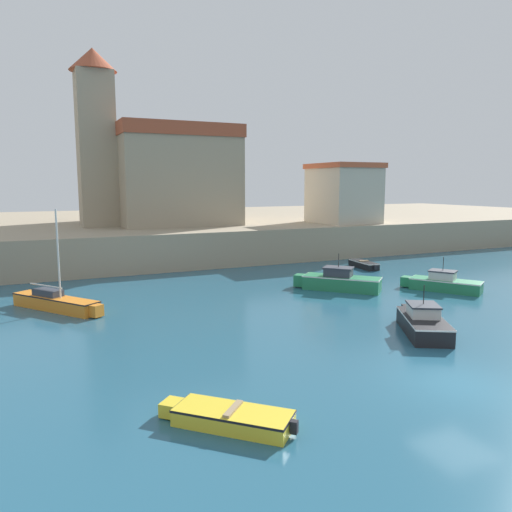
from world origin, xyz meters
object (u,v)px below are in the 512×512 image
(church, at_px, (160,172))
(dinghy_black_5, at_px, (363,264))
(motorboat_green_1, at_px, (339,281))
(sailboat_orange_3, at_px, (56,302))
(dinghy_yellow_4, at_px, (229,417))
(motorboat_green_2, at_px, (443,283))
(harbor_shed_near_wharf, at_px, (343,193))
(motorboat_black_0, at_px, (423,322))

(church, bearing_deg, dinghy_black_5, -52.48)
(motorboat_green_1, bearing_deg, sailboat_orange_3, 172.73)
(motorboat_green_1, xyz_separation_m, church, (-5.90, 23.04, 7.54))
(motorboat_green_1, bearing_deg, dinghy_yellow_4, -133.41)
(motorboat_green_1, distance_m, motorboat_green_2, 6.76)
(sailboat_orange_3, distance_m, dinghy_yellow_4, 16.89)
(dinghy_black_5, relative_size, harbor_shed_near_wharf, 0.57)
(dinghy_black_5, height_order, church, church)
(motorboat_black_0, xyz_separation_m, dinghy_yellow_4, (-11.60, -4.62, -0.25))
(motorboat_green_2, relative_size, harbor_shed_near_wharf, 0.73)
(sailboat_orange_3, relative_size, harbor_shed_near_wharf, 0.86)
(church, bearing_deg, sailboat_orange_3, -118.52)
(motorboat_green_2, height_order, dinghy_yellow_4, motorboat_green_2)
(motorboat_black_0, relative_size, harbor_shed_near_wharf, 0.73)
(dinghy_yellow_4, bearing_deg, sailboat_orange_3, 102.73)
(motorboat_black_0, bearing_deg, dinghy_black_5, 61.58)
(sailboat_orange_3, height_order, church, church)
(dinghy_yellow_4, distance_m, church, 38.89)
(dinghy_yellow_4, distance_m, dinghy_black_5, 29.05)
(motorboat_black_0, height_order, dinghy_black_5, motorboat_black_0)
(motorboat_green_2, relative_size, dinghy_black_5, 1.28)
(church, bearing_deg, motorboat_green_2, -65.45)
(dinghy_yellow_4, bearing_deg, motorboat_black_0, 21.73)
(church, bearing_deg, harbor_shed_near_wharf, -24.40)
(church, bearing_deg, motorboat_black_0, -83.04)
(motorboat_black_0, bearing_deg, motorboat_green_2, 39.71)
(motorboat_green_2, height_order, harbor_shed_near_wharf, harbor_shed_near_wharf)
(motorboat_black_0, bearing_deg, dinghy_yellow_4, -158.27)
(dinghy_black_5, bearing_deg, harbor_shed_near_wharf, 65.71)
(motorboat_green_2, xyz_separation_m, sailboat_orange_3, (-23.26, 5.26, -0.04))
(dinghy_yellow_4, height_order, church, church)
(motorboat_green_2, distance_m, dinghy_yellow_4, 22.53)
(motorboat_green_2, distance_m, harbor_shed_near_wharf, 19.90)
(dinghy_black_5, height_order, harbor_shed_near_wharf, harbor_shed_near_wharf)
(sailboat_orange_3, bearing_deg, motorboat_green_2, -12.75)
(dinghy_black_5, bearing_deg, motorboat_green_1, -136.50)
(dinghy_black_5, distance_m, harbor_shed_near_wharf, 11.37)
(motorboat_green_2, distance_m, church, 29.70)
(motorboat_green_1, bearing_deg, harbor_shed_near_wharf, 54.86)
(sailboat_orange_3, relative_size, dinghy_black_5, 1.51)
(motorboat_green_1, relative_size, harbor_shed_near_wharf, 0.74)
(dinghy_yellow_4, distance_m, harbor_shed_near_wharf, 38.86)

